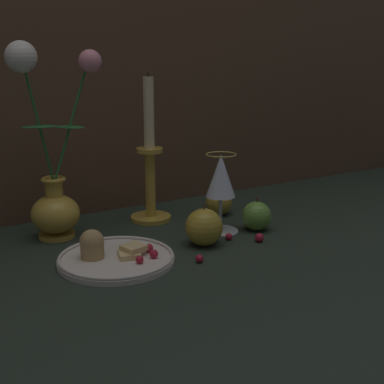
{
  "coord_description": "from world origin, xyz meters",
  "views": [
    {
      "loc": [
        -0.44,
        -0.93,
        0.38
      ],
      "look_at": [
        0.11,
        -0.0,
        0.1
      ],
      "focal_mm": 50.0,
      "sensor_mm": 36.0,
      "label": 1
    }
  ],
  "objects_px": {
    "candlestick": "(150,170)",
    "apple_at_table_edge": "(219,202)",
    "plate_with_pastries": "(113,256)",
    "apple_near_glass": "(257,216)",
    "wine_glass": "(222,180)",
    "apple_beside_vase": "(204,227)",
    "vase": "(53,175)"
  },
  "relations": [
    {
      "from": "candlestick",
      "to": "apple_at_table_edge",
      "type": "distance_m",
      "value": 0.19
    },
    {
      "from": "plate_with_pastries",
      "to": "apple_near_glass",
      "type": "relative_size",
      "value": 2.84
    },
    {
      "from": "wine_glass",
      "to": "apple_beside_vase",
      "type": "distance_m",
      "value": 0.12
    },
    {
      "from": "wine_glass",
      "to": "apple_near_glass",
      "type": "xyz_separation_m",
      "value": [
        0.07,
        -0.03,
        -0.08
      ]
    },
    {
      "from": "wine_glass",
      "to": "plate_with_pastries",
      "type": "bearing_deg",
      "value": -170.96
    },
    {
      "from": "candlestick",
      "to": "apple_at_table_edge",
      "type": "height_order",
      "value": "candlestick"
    },
    {
      "from": "wine_glass",
      "to": "apple_near_glass",
      "type": "distance_m",
      "value": 0.12
    },
    {
      "from": "candlestick",
      "to": "apple_beside_vase",
      "type": "distance_m",
      "value": 0.22
    },
    {
      "from": "plate_with_pastries",
      "to": "apple_at_table_edge",
      "type": "relative_size",
      "value": 2.85
    },
    {
      "from": "plate_with_pastries",
      "to": "vase",
      "type": "bearing_deg",
      "value": 103.91
    },
    {
      "from": "plate_with_pastries",
      "to": "apple_near_glass",
      "type": "distance_m",
      "value": 0.35
    },
    {
      "from": "plate_with_pastries",
      "to": "candlestick",
      "type": "relative_size",
      "value": 0.64
    },
    {
      "from": "wine_glass",
      "to": "candlestick",
      "type": "bearing_deg",
      "value": 120.74
    },
    {
      "from": "wine_glass",
      "to": "apple_at_table_edge",
      "type": "height_order",
      "value": "wine_glass"
    },
    {
      "from": "apple_at_table_edge",
      "to": "apple_near_glass",
      "type": "bearing_deg",
      "value": -86.79
    },
    {
      "from": "vase",
      "to": "candlestick",
      "type": "distance_m",
      "value": 0.23
    },
    {
      "from": "apple_near_glass",
      "to": "wine_glass",
      "type": "bearing_deg",
      "value": 157.76
    },
    {
      "from": "plate_with_pastries",
      "to": "wine_glass",
      "type": "distance_m",
      "value": 0.3
    },
    {
      "from": "candlestick",
      "to": "wine_glass",
      "type": "bearing_deg",
      "value": -59.26
    },
    {
      "from": "candlestick",
      "to": "apple_beside_vase",
      "type": "bearing_deg",
      "value": -85.54
    },
    {
      "from": "candlestick",
      "to": "apple_at_table_edge",
      "type": "bearing_deg",
      "value": -17.12
    },
    {
      "from": "candlestick",
      "to": "apple_beside_vase",
      "type": "height_order",
      "value": "candlestick"
    },
    {
      "from": "plate_with_pastries",
      "to": "apple_at_table_edge",
      "type": "bearing_deg",
      "value": 24.16
    },
    {
      "from": "candlestick",
      "to": "apple_beside_vase",
      "type": "relative_size",
      "value": 3.82
    },
    {
      "from": "wine_glass",
      "to": "apple_beside_vase",
      "type": "xyz_separation_m",
      "value": [
        -0.08,
        -0.05,
        -0.08
      ]
    },
    {
      "from": "candlestick",
      "to": "apple_at_table_edge",
      "type": "xyz_separation_m",
      "value": [
        0.16,
        -0.05,
        -0.09
      ]
    },
    {
      "from": "candlestick",
      "to": "apple_near_glass",
      "type": "distance_m",
      "value": 0.27
    },
    {
      "from": "apple_beside_vase",
      "to": "candlestick",
      "type": "bearing_deg",
      "value": 94.46
    },
    {
      "from": "vase",
      "to": "apple_at_table_edge",
      "type": "bearing_deg",
      "value": -6.26
    },
    {
      "from": "apple_beside_vase",
      "to": "apple_near_glass",
      "type": "xyz_separation_m",
      "value": [
        0.15,
        0.02,
        -0.01
      ]
    },
    {
      "from": "apple_near_glass",
      "to": "apple_at_table_edge",
      "type": "xyz_separation_m",
      "value": [
        -0.01,
        0.14,
        -0.0
      ]
    },
    {
      "from": "apple_beside_vase",
      "to": "apple_near_glass",
      "type": "bearing_deg",
      "value": 8.04
    }
  ]
}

